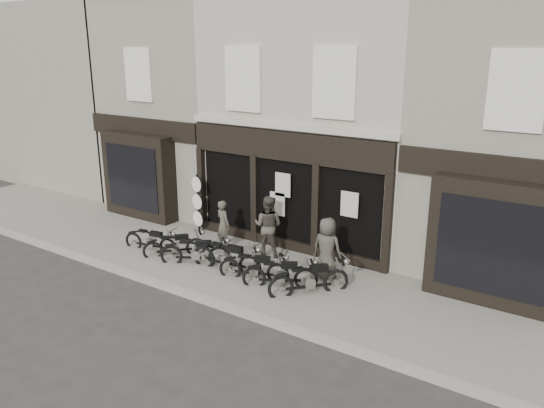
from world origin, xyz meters
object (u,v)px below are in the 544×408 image
Objects in this scene: motorcycle_0 at (151,243)px; advert_sign_post at (198,206)px; motorcycle_5 at (281,276)px; motorcycle_4 at (255,270)px; motorcycle_3 at (227,260)px; man_left at (223,224)px; man_right at (327,248)px; man_centre at (268,226)px; motorcycle_2 at (196,254)px; motorcycle_1 at (175,247)px; motorcycle_6 at (310,282)px.

motorcycle_0 is 0.88× the size of advert_sign_post.
motorcycle_4 is at bearing 150.07° from motorcycle_5.
advert_sign_post reaches higher than motorcycle_5.
motorcycle_3 is 1.45× the size of man_left.
man_left is 1.81m from advert_sign_post.
man_centre is at bearing -13.44° from man_right.
motorcycle_2 is 1.01× the size of man_centre.
motorcycle_0 is 4.89m from motorcycle_5.
man_centre is 1.07× the size of man_right.
man_left is 3.88m from man_right.
motorcycle_1 is 2.99m from man_centre.
advert_sign_post reaches higher than motorcycle_4.
motorcycle_5 is at bearing -11.02° from advert_sign_post.
advert_sign_post is (-1.67, 0.66, 0.16)m from man_left.
man_left is 0.72× the size of advert_sign_post.
motorcycle_6 is at bearing 134.46° from man_centre.
motorcycle_4 is 0.87m from motorcycle_5.
motorcycle_4 is 1.05× the size of motorcycle_6.
motorcycle_4 is at bearing 100.61° from man_centre.
motorcycle_1 is at bearing 148.95° from motorcycle_5.
motorcycle_4 is at bearing -9.62° from motorcycle_0.
man_right is at bearing 25.14° from motorcycle_5.
motorcycle_4 is 4.45m from advert_sign_post.
advert_sign_post reaches higher than motorcycle_0.
motorcycle_2 is 1.03× the size of motorcycle_5.
motorcycle_3 is 1.24× the size of motorcycle_6.
motorcycle_6 is 3.00m from man_centre.
man_left reaches higher than motorcycle_3.
motorcycle_6 is 0.84× the size of advert_sign_post.
motorcycle_4 is 1.74m from motorcycle_6.
motorcycle_6 reaches higher than motorcycle_5.
motorcycle_6 reaches higher than motorcycle_4.
man_right reaches higher than motorcycle_6.
man_left is 1.57m from man_centre.
motorcycle_6 is (1.74, 0.08, 0.04)m from motorcycle_4.
motorcycle_0 is 1.93m from motorcycle_2.
motorcycle_0 is 0.99× the size of motorcycle_4.
advert_sign_post is at bearing 137.84° from motorcycle_3.
motorcycle_1 is at bearing 158.58° from motorcycle_4.
motorcycle_4 is at bearing -28.29° from motorcycle_2.
motorcycle_1 is 0.73× the size of advert_sign_post.
motorcycle_6 is at bearing -7.18° from advert_sign_post.
man_left reaches higher than motorcycle_1.
man_centre is (-0.71, 1.69, 0.68)m from motorcycle_4.
advert_sign_post is (-3.90, 2.03, 0.68)m from motorcycle_4.
man_left is (-2.23, 1.37, 0.53)m from motorcycle_4.
motorcycle_1 is (0.93, 0.13, 0.00)m from motorcycle_0.
motorcycle_0 is at bearing 11.91° from man_right.
motorcycle_4 is (2.10, 0.09, -0.02)m from motorcycle_2.
motorcycle_2 is 1.09× the size of man_right.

